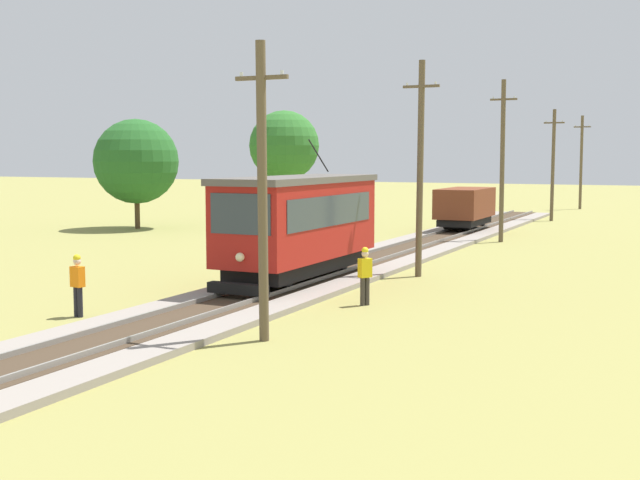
{
  "coord_description": "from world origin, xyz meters",
  "views": [
    {
      "loc": [
        12.79,
        -4.51,
        4.53
      ],
      "look_at": [
        0.23,
        22.33,
        1.5
      ],
      "focal_mm": 46.34,
      "sensor_mm": 36.0,
      "label": 1
    }
  ],
  "objects_px": {
    "red_tram": "(299,223)",
    "freight_car": "(465,207)",
    "utility_pole_distant": "(553,164)",
    "second_worker": "(365,273)",
    "utility_pole_near_tram": "(262,189)",
    "track_worker": "(78,282)",
    "tree_right_far": "(284,146)",
    "utility_pole_mid": "(420,167)",
    "tree_right_near": "(136,161)",
    "utility_pole_horizon": "(581,161)",
    "utility_pole_far": "(502,160)"
  },
  "relations": [
    {
      "from": "utility_pole_mid",
      "to": "utility_pole_distant",
      "type": "xyz_separation_m",
      "value": [
        -0.0,
        29.36,
        -0.16
      ]
    },
    {
      "from": "utility_pole_mid",
      "to": "utility_pole_far",
      "type": "relative_size",
      "value": 0.95
    },
    {
      "from": "utility_pole_far",
      "to": "second_worker",
      "type": "distance_m",
      "value": 20.46
    },
    {
      "from": "red_tram",
      "to": "tree_right_near",
      "type": "xyz_separation_m",
      "value": [
        -19.26,
        16.01,
        1.99
      ]
    },
    {
      "from": "utility_pole_mid",
      "to": "utility_pole_far",
      "type": "height_order",
      "value": "utility_pole_far"
    },
    {
      "from": "second_worker",
      "to": "utility_pole_distant",
      "type": "bearing_deg",
      "value": 126.55
    },
    {
      "from": "second_worker",
      "to": "tree_right_near",
      "type": "height_order",
      "value": "tree_right_near"
    },
    {
      "from": "second_worker",
      "to": "tree_right_far",
      "type": "bearing_deg",
      "value": 157.5
    },
    {
      "from": "red_tram",
      "to": "utility_pole_mid",
      "type": "relative_size",
      "value": 1.06
    },
    {
      "from": "freight_car",
      "to": "utility_pole_distant",
      "type": "relative_size",
      "value": 0.67
    },
    {
      "from": "freight_car",
      "to": "utility_pole_mid",
      "type": "xyz_separation_m",
      "value": [
        3.1,
        -17.95,
        2.56
      ]
    },
    {
      "from": "red_tram",
      "to": "utility_pole_far",
      "type": "xyz_separation_m",
      "value": [
        3.1,
        17.56,
        2.13
      ]
    },
    {
      "from": "red_tram",
      "to": "track_worker",
      "type": "xyz_separation_m",
      "value": [
        -3.11,
        -7.73,
        -1.21
      ]
    },
    {
      "from": "utility_pole_near_tram",
      "to": "red_tram",
      "type": "bearing_deg",
      "value": 110.75
    },
    {
      "from": "red_tram",
      "to": "utility_pole_far",
      "type": "relative_size",
      "value": 1.01
    },
    {
      "from": "utility_pole_near_tram",
      "to": "tree_right_far",
      "type": "distance_m",
      "value": 38.63
    },
    {
      "from": "red_tram",
      "to": "utility_pole_horizon",
      "type": "height_order",
      "value": "utility_pole_horizon"
    },
    {
      "from": "track_worker",
      "to": "tree_right_far",
      "type": "height_order",
      "value": "tree_right_far"
    },
    {
      "from": "freight_car",
      "to": "tree_right_far",
      "type": "xyz_separation_m",
      "value": [
        -14.27,
        4.42,
        3.68
      ]
    },
    {
      "from": "utility_pole_near_tram",
      "to": "utility_pole_far",
      "type": "relative_size",
      "value": 0.86
    },
    {
      "from": "utility_pole_far",
      "to": "utility_pole_horizon",
      "type": "height_order",
      "value": "utility_pole_far"
    },
    {
      "from": "red_tram",
      "to": "track_worker",
      "type": "bearing_deg",
      "value": -111.9
    },
    {
      "from": "utility_pole_distant",
      "to": "track_worker",
      "type": "relative_size",
      "value": 4.33
    },
    {
      "from": "red_tram",
      "to": "freight_car",
      "type": "distance_m",
      "value": 21.88
    },
    {
      "from": "utility_pole_horizon",
      "to": "tree_right_near",
      "type": "height_order",
      "value": "utility_pole_horizon"
    },
    {
      "from": "freight_car",
      "to": "utility_pole_mid",
      "type": "relative_size",
      "value": 0.65
    },
    {
      "from": "freight_car",
      "to": "utility_pole_near_tram",
      "type": "height_order",
      "value": "utility_pole_near_tram"
    },
    {
      "from": "red_tram",
      "to": "second_worker",
      "type": "relative_size",
      "value": 4.79
    },
    {
      "from": "second_worker",
      "to": "tree_right_far",
      "type": "distance_m",
      "value": 34.21
    },
    {
      "from": "red_tram",
      "to": "track_worker",
      "type": "height_order",
      "value": "red_tram"
    },
    {
      "from": "utility_pole_mid",
      "to": "second_worker",
      "type": "xyz_separation_m",
      "value": [
        0.44,
        -6.53,
        -3.14
      ]
    },
    {
      "from": "second_worker",
      "to": "tree_right_near",
      "type": "distance_m",
      "value": 29.61
    },
    {
      "from": "utility_pole_near_tram",
      "to": "utility_pole_distant",
      "type": "relative_size",
      "value": 0.94
    },
    {
      "from": "utility_pole_mid",
      "to": "utility_pole_far",
      "type": "bearing_deg",
      "value": 90.0
    },
    {
      "from": "red_tram",
      "to": "utility_pole_horizon",
      "type": "xyz_separation_m",
      "value": [
        3.1,
        47.45,
        1.86
      ]
    },
    {
      "from": "tree_right_near",
      "to": "tree_right_far",
      "type": "relative_size",
      "value": 0.88
    },
    {
      "from": "utility_pole_mid",
      "to": "track_worker",
      "type": "relative_size",
      "value": 4.51
    },
    {
      "from": "second_worker",
      "to": "utility_pole_near_tram",
      "type": "bearing_deg",
      "value": -58.61
    },
    {
      "from": "red_tram",
      "to": "tree_right_far",
      "type": "bearing_deg",
      "value": 118.5
    },
    {
      "from": "utility_pole_far",
      "to": "track_worker",
      "type": "xyz_separation_m",
      "value": [
        -6.21,
        -25.29,
        -3.34
      ]
    },
    {
      "from": "utility_pole_mid",
      "to": "tree_right_near",
      "type": "relative_size",
      "value": 1.18
    },
    {
      "from": "utility_pole_distant",
      "to": "tree_right_near",
      "type": "relative_size",
      "value": 1.14
    },
    {
      "from": "utility_pole_horizon",
      "to": "tree_right_near",
      "type": "xyz_separation_m",
      "value": [
        -22.36,
        -31.44,
        0.13
      ]
    },
    {
      "from": "red_tram",
      "to": "second_worker",
      "type": "height_order",
      "value": "red_tram"
    },
    {
      "from": "utility_pole_horizon",
      "to": "second_worker",
      "type": "xyz_separation_m",
      "value": [
        0.44,
        -50.06,
        -3.07
      ]
    },
    {
      "from": "tree_right_far",
      "to": "tree_right_near",
      "type": "bearing_deg",
      "value": -115.87
    },
    {
      "from": "tree_right_near",
      "to": "freight_car",
      "type": "bearing_deg",
      "value": 16.92
    },
    {
      "from": "utility_pole_distant",
      "to": "second_worker",
      "type": "bearing_deg",
      "value": -89.31
    },
    {
      "from": "utility_pole_distant",
      "to": "utility_pole_horizon",
      "type": "bearing_deg",
      "value": 90.0
    },
    {
      "from": "utility_pole_far",
      "to": "utility_pole_horizon",
      "type": "relative_size",
      "value": 1.07
    }
  ]
}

